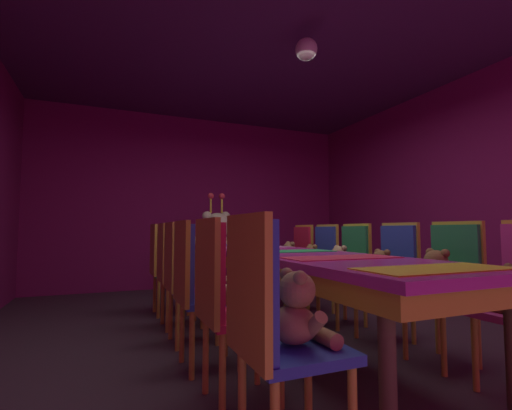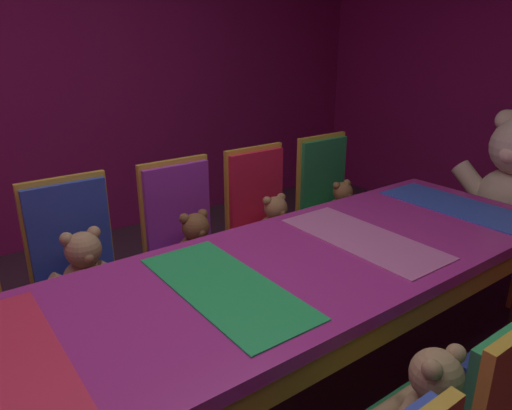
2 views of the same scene
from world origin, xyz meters
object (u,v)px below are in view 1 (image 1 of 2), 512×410
object	(u,v)px
teddy_right_3	(339,264)
teddy_left_3	(196,270)
teddy_left_5	(174,262)
chair_right_5	(299,255)
banquet_table	(288,261)
teddy_left_4	(185,265)
chair_right_3	(351,263)
chair_left_4	(170,264)
teddy_right_5	(289,256)
teddy_left_2	(214,277)
teddy_left_0	(298,313)
chair_left_0	(265,314)
chair_left_1	(220,290)
teddy_left_1	(246,289)
chair_right_2	(394,268)
teddy_right_2	(381,270)
teddy_right_4	(311,259)
teddy_right_1	(436,276)
chair_left_2	(193,278)
chair_left_3	(179,270)
chair_right_4	(322,258)
chair_right_1	(451,276)
chair_left_5	(161,260)
throne_chair	(214,253)
king_teddy_bear	(217,241)
pendant_light	(306,49)

from	to	relation	value
teddy_right_3	teddy_left_3	bearing A→B (deg)	-0.76
teddy_left_5	chair_right_5	size ratio (longest dim) A/B	0.28
banquet_table	teddy_left_3	world-z (taller)	teddy_left_3
teddy_left_4	chair_right_3	world-z (taller)	chair_right_3
chair_left_4	teddy_right_5	distance (m)	1.67
teddy_left_2	teddy_left_0	bearing A→B (deg)	-88.41
chair_left_0	chair_left_1	bearing A→B (deg)	90.17
teddy_left_1	teddy_left_4	world-z (taller)	teddy_left_1
banquet_table	chair_right_2	distance (m)	0.92
teddy_left_4	teddy_right_3	distance (m)	1.51
chair_left_0	teddy_right_5	xyz separation A→B (m)	(1.56, 2.77, -0.00)
teddy_right_2	teddy_right_4	world-z (taller)	teddy_right_2
teddy_right_1	teddy_right_3	xyz separation A→B (m)	(-0.02, 1.12, -0.01)
chair_left_2	chair_left_4	size ratio (longest dim) A/B	1.00
teddy_left_2	teddy_left_5	size ratio (longest dim) A/B	1.26
teddy_left_3	teddy_right_5	xyz separation A→B (m)	(1.44, 1.08, 0.01)
teddy_left_1	chair_right_5	xyz separation A→B (m)	(1.57, 2.18, 0.00)
chair_left_0	chair_left_4	world-z (taller)	same
teddy_left_5	chair_right_2	size ratio (longest dim) A/B	0.28
teddy_left_2	chair_left_3	distance (m)	0.59
teddy_right_2	chair_right_3	distance (m)	0.57
teddy_left_4	teddy_right_1	distance (m)	2.19
chair_right_2	chair_right_5	bearing A→B (deg)	-90.03
teddy_left_5	chair_right_2	distance (m)	2.31
teddy_left_1	teddy_right_5	distance (m)	2.60
teddy_right_3	chair_right_4	size ratio (longest dim) A/B	0.34
chair_left_1	chair_right_3	world-z (taller)	same
teddy_right_4	teddy_right_5	bearing A→B (deg)	-88.46
teddy_left_4	chair_right_4	distance (m)	1.59
teddy_left_4	chair_right_1	size ratio (longest dim) A/B	0.30
chair_left_5	chair_right_4	distance (m)	1.82
chair_right_2	teddy_right_3	size ratio (longest dim) A/B	2.98
chair_right_2	teddy_right_4	size ratio (longest dim) A/B	3.10
teddy_left_2	throne_chair	bearing A→B (deg)	74.17
chair_left_2	throne_chair	bearing A→B (deg)	71.19
chair_right_3	teddy_left_0	bearing A→B (deg)	47.47
chair_left_2	chair_right_5	size ratio (longest dim) A/B	1.00
chair_left_4	throne_chair	distance (m)	1.70
banquet_table	king_teddy_bear	world-z (taller)	king_teddy_bear
teddy_left_4	chair_right_2	size ratio (longest dim) A/B	0.30
chair_left_1	teddy_left_3	distance (m)	1.11
teddy_left_0	chair_right_3	world-z (taller)	chair_right_3
banquet_table	teddy_right_3	distance (m)	0.75
chair_left_3	teddy_right_3	bearing A→B (deg)	-0.69
chair_right_1	teddy_left_4	bearing A→B (deg)	-46.63
chair_right_1	chair_right_5	distance (m)	2.21
chair_right_2	teddy_right_3	distance (m)	0.59
pendant_light	teddy_left_4	bearing A→B (deg)	138.77
chair_left_2	teddy_left_0	bearing A→B (deg)	-81.02
chair_left_2	teddy_right_2	distance (m)	1.60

